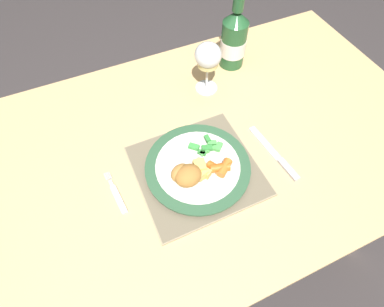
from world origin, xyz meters
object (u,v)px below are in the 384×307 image
at_px(fork, 117,196).
at_px(table_knife, 277,157).
at_px(wine_glass, 208,58).
at_px(bottle, 234,38).
at_px(dinner_plate, 198,167).
at_px(dining_table, 192,164).

distance_m(fork, table_knife, 0.42).
bearing_deg(fork, wine_glass, 34.39).
bearing_deg(fork, bottle, 33.38).
distance_m(dinner_plate, fork, 0.21).
bearing_deg(fork, dining_table, 15.43).
relative_size(wine_glass, bottle, 0.60).
distance_m(dinner_plate, wine_glass, 0.32).
distance_m(dinner_plate, bottle, 0.44).
relative_size(dinner_plate, table_knife, 1.36).
bearing_deg(dinner_plate, dining_table, 76.41).
bearing_deg(bottle, fork, -146.62).
relative_size(dining_table, fork, 11.49).
height_order(dinner_plate, wine_glass, wine_glass).
bearing_deg(dining_table, table_knife, -33.81).
height_order(dining_table, table_knife, table_knife).
xyz_separation_m(dining_table, table_knife, (0.19, -0.13, 0.10)).
xyz_separation_m(dining_table, dinner_plate, (-0.02, -0.08, 0.11)).
distance_m(dining_table, table_knife, 0.25).
bearing_deg(table_knife, dinner_plate, 166.43).
bearing_deg(wine_glass, table_knife, -79.38).
height_order(wine_glass, bottle, bottle).
distance_m(table_knife, wine_glass, 0.34).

